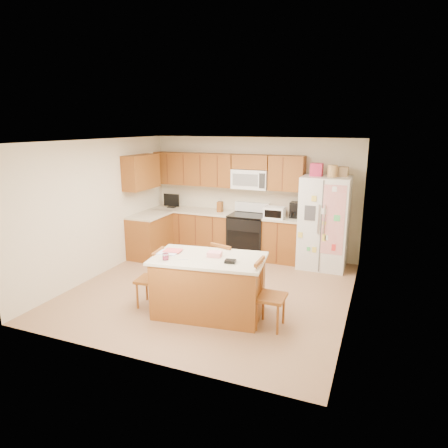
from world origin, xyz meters
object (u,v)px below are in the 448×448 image
at_px(stove, 248,235).
at_px(windsor_chair_left, 151,279).
at_px(windsor_chair_back, 226,272).
at_px(refrigerator, 324,222).
at_px(island, 209,285).
at_px(windsor_chair_right, 269,296).

bearing_deg(stove, windsor_chair_left, -102.21).
bearing_deg(windsor_chair_left, windsor_chair_back, 35.87).
height_order(refrigerator, windsor_chair_left, refrigerator).
height_order(refrigerator, island, refrigerator).
bearing_deg(refrigerator, windsor_chair_right, -96.60).
bearing_deg(windsor_chair_left, windsor_chair_right, 0.76).
xyz_separation_m(island, windsor_chair_back, (0.03, 0.61, -0.00)).
bearing_deg(windsor_chair_back, refrigerator, 59.61).
height_order(stove, windsor_chair_left, stove).
xyz_separation_m(refrigerator, windsor_chair_right, (-0.32, -2.75, -0.46)).
height_order(refrigerator, windsor_chair_back, refrigerator).
bearing_deg(windsor_chair_back, windsor_chair_left, -144.13).
bearing_deg(island, stove, 96.64).
distance_m(island, windsor_chair_back, 0.61).
bearing_deg(island, windsor_chair_back, 87.23).
distance_m(windsor_chair_left, windsor_chair_right, 1.87).
height_order(island, windsor_chair_right, island).
distance_m(stove, island, 2.77).
distance_m(refrigerator, island, 3.01).
bearing_deg(windsor_chair_right, windsor_chair_left, -179.24).
bearing_deg(island, windsor_chair_right, -3.75).
height_order(windsor_chair_left, windsor_chair_back, windsor_chair_back).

